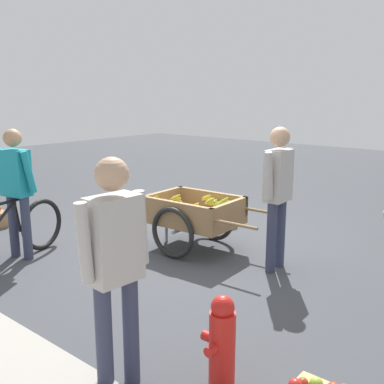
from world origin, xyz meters
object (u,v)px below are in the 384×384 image
plastic_bucket (230,215)px  bicycle (10,233)px  cyclist_person (16,183)px  fire_hydrant (222,342)px  bystander_person (115,257)px  vendor_person (278,186)px  fruit_cart (195,216)px

plastic_bucket → bicycle: bearing=69.7°
bicycle → cyclist_person: (0.03, -0.15, 0.58)m
fire_hydrant → plastic_bucket: bearing=-56.0°
cyclist_person → fire_hydrant: 3.42m
fire_hydrant → bystander_person: bearing=42.2°
bystander_person → vendor_person: bearing=-84.1°
fruit_cart → plastic_bucket: (0.30, -1.20, -0.30)m
vendor_person → fire_hydrant: size_ratio=2.41×
bicycle → plastic_bucket: (-1.09, -2.95, -0.21)m
vendor_person → plastic_bucket: bearing=-38.9°
fire_hydrant → plastic_bucket: fire_hydrant is taller
bicycle → plastic_bucket: bicycle is taller
bicycle → fire_hydrant: (-3.31, 0.32, -0.02)m
bicycle → fruit_cart: bearing=-128.6°
vendor_person → plastic_bucket: size_ratio=5.75×
fruit_cart → vendor_person: bearing=-177.7°
bicycle → fire_hydrant: 3.32m
fruit_cart → cyclist_person: (1.42, 1.60, 0.49)m
bicycle → bystander_person: (-2.79, 0.79, 0.60)m
cyclist_person → bystander_person: 2.98m
fire_hydrant → bicycle: bearing=-5.6°
plastic_bucket → bystander_person: bearing=114.4°
cyclist_person → plastic_bucket: (-1.12, -2.80, -0.79)m
fruit_cart → fire_hydrant: fruit_cart is taller
bicycle → bystander_person: bystander_person is taller
plastic_bucket → vendor_person: bearing=141.1°
fruit_cart → bicycle: 2.24m
fruit_cart → fire_hydrant: 2.82m
cyclist_person → plastic_bucket: size_ratio=5.58×
cyclist_person → fire_hydrant: (-3.34, 0.47, -0.60)m
fire_hydrant → bystander_person: (0.51, 0.46, 0.62)m
vendor_person → bystander_person: vendor_person is taller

